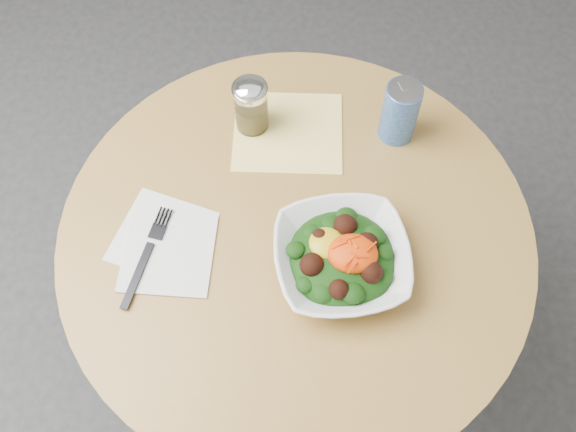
# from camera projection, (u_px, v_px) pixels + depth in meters

# --- Properties ---
(ground) EXTENTS (6.00, 6.00, 0.00)m
(ground) POSITION_uv_depth(u_px,v_px,m) (293.00, 350.00, 1.86)
(ground) COLOR #2B2C2E
(ground) RESTS_ON ground
(table) EXTENTS (0.90, 0.90, 0.75)m
(table) POSITION_uv_depth(u_px,v_px,m) (295.00, 273.00, 1.38)
(table) COLOR black
(table) RESTS_ON ground
(cloth_napkin) EXTENTS (0.23, 0.21, 0.00)m
(cloth_napkin) POSITION_uv_depth(u_px,v_px,m) (288.00, 132.00, 1.32)
(cloth_napkin) COLOR yellow
(cloth_napkin) RESTS_ON table
(paper_napkins) EXTENTS (0.21, 0.23, 0.00)m
(paper_napkins) POSITION_uv_depth(u_px,v_px,m) (165.00, 245.00, 1.19)
(paper_napkins) COLOR silver
(paper_napkins) RESTS_ON table
(salad_bowl) EXTENTS (0.27, 0.27, 0.09)m
(salad_bowl) POSITION_uv_depth(u_px,v_px,m) (342.00, 258.00, 1.14)
(salad_bowl) COLOR white
(salad_bowl) RESTS_ON table
(fork) EXTENTS (0.08, 0.21, 0.00)m
(fork) POSITION_uv_depth(u_px,v_px,m) (148.00, 253.00, 1.18)
(fork) COLOR black
(fork) RESTS_ON table
(spice_shaker) EXTENTS (0.07, 0.07, 0.13)m
(spice_shaker) POSITION_uv_depth(u_px,v_px,m) (251.00, 105.00, 1.27)
(spice_shaker) COLOR silver
(spice_shaker) RESTS_ON table
(beverage_can) EXTENTS (0.07, 0.07, 0.14)m
(beverage_can) POSITION_uv_depth(u_px,v_px,m) (400.00, 112.00, 1.26)
(beverage_can) COLOR #0E269A
(beverage_can) RESTS_ON table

